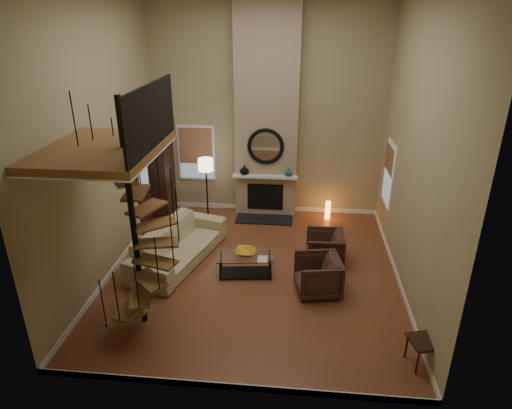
# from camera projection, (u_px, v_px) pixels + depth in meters

# --- Properties ---
(ground) EXTENTS (6.00, 6.50, 0.01)m
(ground) POSITION_uv_depth(u_px,v_px,m) (254.00, 272.00, 9.54)
(ground) COLOR brown
(ground) RESTS_ON ground
(back_wall) EXTENTS (6.00, 0.02, 5.50)m
(back_wall) POSITION_uv_depth(u_px,v_px,m) (267.00, 112.00, 11.39)
(back_wall) COLOR tan
(back_wall) RESTS_ON ground
(front_wall) EXTENTS (6.00, 0.02, 5.50)m
(front_wall) POSITION_uv_depth(u_px,v_px,m) (226.00, 223.00, 5.47)
(front_wall) COLOR tan
(front_wall) RESTS_ON ground
(left_wall) EXTENTS (0.02, 6.50, 5.50)m
(left_wall) POSITION_uv_depth(u_px,v_px,m) (101.00, 143.00, 8.70)
(left_wall) COLOR tan
(left_wall) RESTS_ON ground
(right_wall) EXTENTS (0.02, 6.50, 5.50)m
(right_wall) POSITION_uv_depth(u_px,v_px,m) (417.00, 152.00, 8.15)
(right_wall) COLOR tan
(right_wall) RESTS_ON ground
(baseboard_back) EXTENTS (6.00, 0.02, 0.12)m
(baseboard_back) POSITION_uv_depth(u_px,v_px,m) (266.00, 208.00, 12.46)
(baseboard_back) COLOR white
(baseboard_back) RESTS_ON ground
(baseboard_front) EXTENTS (6.00, 0.02, 0.12)m
(baseboard_front) POSITION_uv_depth(u_px,v_px,m) (231.00, 386.00, 6.56)
(baseboard_front) COLOR white
(baseboard_front) RESTS_ON ground
(baseboard_left) EXTENTS (0.02, 6.50, 0.12)m
(baseboard_left) POSITION_uv_depth(u_px,v_px,m) (119.00, 262.00, 9.78)
(baseboard_left) COLOR white
(baseboard_left) RESTS_ON ground
(baseboard_right) EXTENTS (0.02, 6.50, 0.12)m
(baseboard_right) POSITION_uv_depth(u_px,v_px,m) (397.00, 277.00, 9.24)
(baseboard_right) COLOR white
(baseboard_right) RESTS_ON ground
(chimney_breast) EXTENTS (1.60, 0.38, 5.50)m
(chimney_breast) POSITION_uv_depth(u_px,v_px,m) (267.00, 113.00, 11.21)
(chimney_breast) COLOR tan
(chimney_breast) RESTS_ON ground
(hearth) EXTENTS (1.50, 0.60, 0.04)m
(hearth) POSITION_uv_depth(u_px,v_px,m) (264.00, 219.00, 11.87)
(hearth) COLOR black
(hearth) RESTS_ON ground
(firebox) EXTENTS (0.95, 0.02, 0.72)m
(firebox) POSITION_uv_depth(u_px,v_px,m) (265.00, 197.00, 11.92)
(firebox) COLOR black
(firebox) RESTS_ON chimney_breast
(mantel) EXTENTS (1.70, 0.18, 0.06)m
(mantel) POSITION_uv_depth(u_px,v_px,m) (265.00, 177.00, 11.60)
(mantel) COLOR white
(mantel) RESTS_ON chimney_breast
(mirror_frame) EXTENTS (0.94, 0.10, 0.94)m
(mirror_frame) POSITION_uv_depth(u_px,v_px,m) (266.00, 146.00, 11.34)
(mirror_frame) COLOR black
(mirror_frame) RESTS_ON chimney_breast
(mirror_disc) EXTENTS (0.80, 0.01, 0.80)m
(mirror_disc) POSITION_uv_depth(u_px,v_px,m) (266.00, 146.00, 11.35)
(mirror_disc) COLOR white
(mirror_disc) RESTS_ON chimney_breast
(vase_left) EXTENTS (0.24, 0.24, 0.25)m
(vase_left) POSITION_uv_depth(u_px,v_px,m) (244.00, 170.00, 11.63)
(vase_left) COLOR black
(vase_left) RESTS_ON mantel
(vase_right) EXTENTS (0.20, 0.20, 0.21)m
(vase_right) POSITION_uv_depth(u_px,v_px,m) (288.00, 172.00, 11.53)
(vase_right) COLOR #18544E
(vase_right) RESTS_ON mantel
(window_back) EXTENTS (1.02, 0.06, 1.52)m
(window_back) POSITION_uv_depth(u_px,v_px,m) (196.00, 152.00, 11.99)
(window_back) COLOR white
(window_back) RESTS_ON back_wall
(window_right) EXTENTS (0.06, 1.02, 1.52)m
(window_right) POSITION_uv_depth(u_px,v_px,m) (389.00, 173.00, 10.43)
(window_right) COLOR white
(window_right) RESTS_ON right_wall
(entry_door) EXTENTS (0.10, 1.05, 2.16)m
(entry_door) POSITION_uv_depth(u_px,v_px,m) (143.00, 190.00, 11.02)
(entry_door) COLOR white
(entry_door) RESTS_ON ground
(loft) EXTENTS (1.70, 2.20, 1.09)m
(loft) POSITION_uv_depth(u_px,v_px,m) (108.00, 147.00, 6.78)
(loft) COLOR brown
(loft) RESTS_ON left_wall
(spiral_stair) EXTENTS (1.47, 1.47, 4.06)m
(spiral_stair) POSITION_uv_depth(u_px,v_px,m) (135.00, 232.00, 7.35)
(spiral_stair) COLOR black
(spiral_stair) RESTS_ON ground
(hutch) EXTENTS (0.42, 0.89, 1.99)m
(hutch) POSITION_uv_depth(u_px,v_px,m) (163.00, 180.00, 11.97)
(hutch) COLOR black
(hutch) RESTS_ON ground
(sofa) EXTENTS (1.76, 2.91, 0.80)m
(sofa) POSITION_uv_depth(u_px,v_px,m) (179.00, 244.00, 9.85)
(sofa) COLOR #C3B388
(sofa) RESTS_ON ground
(armchair_near) EXTENTS (0.83, 0.81, 0.74)m
(armchair_near) POSITION_uv_depth(u_px,v_px,m) (328.00, 248.00, 9.76)
(armchair_near) COLOR #462920
(armchair_near) RESTS_ON ground
(armchair_far) EXTENTS (0.99, 0.97, 0.78)m
(armchair_far) POSITION_uv_depth(u_px,v_px,m) (322.00, 275.00, 8.77)
(armchair_far) COLOR #462920
(armchair_far) RESTS_ON ground
(coffee_table) EXTENTS (1.26, 0.74, 0.45)m
(coffee_table) POSITION_uv_depth(u_px,v_px,m) (245.00, 262.00, 9.35)
(coffee_table) COLOR silver
(coffee_table) RESTS_ON ground
(bowl) EXTENTS (0.43, 0.43, 0.11)m
(bowl) POSITION_uv_depth(u_px,v_px,m) (246.00, 252.00, 9.31)
(bowl) COLOR gold
(bowl) RESTS_ON coffee_table
(book) EXTENTS (0.21, 0.28, 0.03)m
(book) POSITION_uv_depth(u_px,v_px,m) (261.00, 259.00, 9.11)
(book) COLOR gray
(book) RESTS_ON coffee_table
(floor_lamp) EXTENTS (0.38, 0.38, 1.70)m
(floor_lamp) POSITION_uv_depth(u_px,v_px,m) (206.00, 170.00, 11.31)
(floor_lamp) COLOR black
(floor_lamp) RESTS_ON ground
(accent_lamp) EXTENTS (0.14, 0.14, 0.49)m
(accent_lamp) POSITION_uv_depth(u_px,v_px,m) (328.00, 210.00, 11.85)
(accent_lamp) COLOR orange
(accent_lamp) RESTS_ON ground
(side_chair) EXTENTS (0.54, 0.54, 0.96)m
(side_chair) POSITION_uv_depth(u_px,v_px,m) (431.00, 336.00, 6.87)
(side_chair) COLOR black
(side_chair) RESTS_ON ground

